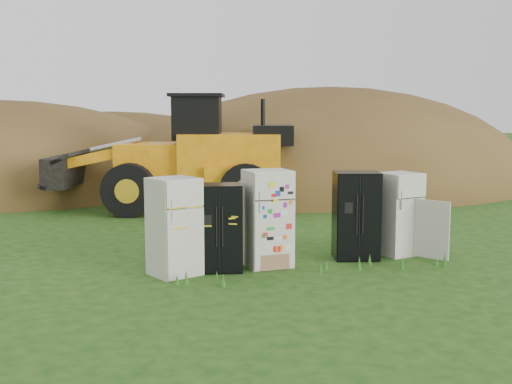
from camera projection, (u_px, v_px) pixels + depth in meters
ground at (294, 263)px, 12.77m from camera, size 120.00×120.00×0.00m
fridge_leftmost at (174, 227)px, 11.79m from camera, size 0.99×0.97×1.81m
fridge_black_side at (219, 227)px, 12.14m from camera, size 1.02×0.89×1.65m
fridge_sticker at (268, 218)px, 12.48m from camera, size 0.86×0.80×1.89m
fridge_black_right at (356, 215)px, 13.13m from camera, size 1.09×1.00×1.79m
fridge_open_door at (398, 214)px, 13.50m from camera, size 0.89×0.84×1.73m
wheel_loader at (168, 153)px, 19.38m from camera, size 7.88×5.39×3.53m
dirt_mound_right at (330, 187)px, 25.56m from camera, size 17.00×12.47×7.93m
dirt_mound_back at (112, 177)px, 29.37m from camera, size 15.89×10.60×6.01m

